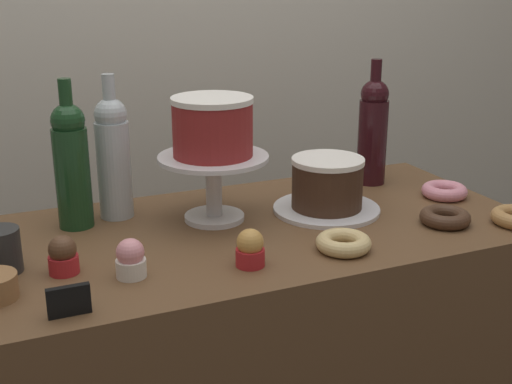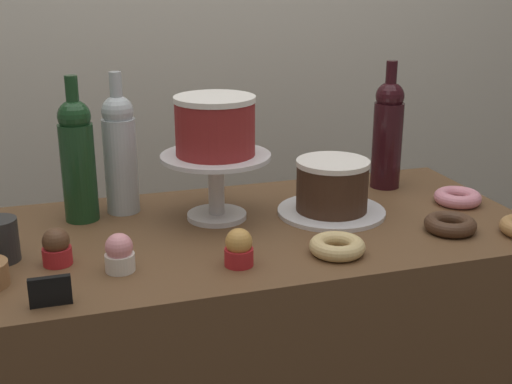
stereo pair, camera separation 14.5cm
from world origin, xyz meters
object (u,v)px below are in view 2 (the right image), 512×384
cupcake_caramel (239,248)px  cupcake_chocolate (57,247)px  chocolate_round_cake (332,185)px  wine_bottle_dark_red (388,132)px  cupcake_strawberry (119,254)px  wine_bottle_clear (120,152)px  wine_bottle_green (78,158)px  donut_pink (457,197)px  price_sign_chalkboard (50,291)px  white_layer_cake (215,126)px  cake_stand_pedestal (216,175)px  donut_chocolate (450,224)px  donut_glazed (337,246)px

cupcake_caramel → cupcake_chocolate: bearing=162.0°
chocolate_round_cake → wine_bottle_dark_red: wine_bottle_dark_red is taller
wine_bottle_dark_red → cupcake_strawberry: wine_bottle_dark_red is taller
chocolate_round_cake → wine_bottle_clear: 0.49m
wine_bottle_green → donut_pink: bearing=-10.3°
chocolate_round_cake → cupcake_caramel: bearing=-143.3°
donut_pink → price_sign_chalkboard: 0.98m
white_layer_cake → wine_bottle_green: 0.31m
wine_bottle_clear → wine_bottle_dark_red: 0.67m
cupcake_chocolate → price_sign_chalkboard: 0.17m
wine_bottle_green → donut_pink: size_ratio=2.91×
cake_stand_pedestal → wine_bottle_dark_red: (0.48, 0.10, 0.04)m
donut_pink → price_sign_chalkboard: size_ratio=1.60×
white_layer_cake → donut_chocolate: (0.46, -0.23, -0.20)m
white_layer_cake → donut_chocolate: bearing=-26.4°
white_layer_cake → cupcake_strawberry: size_ratio=2.40×
price_sign_chalkboard → donut_pink: bearing=14.6°
donut_chocolate → price_sign_chalkboard: (-0.83, -0.09, 0.01)m
wine_bottle_clear → wine_bottle_dark_red: size_ratio=1.00×
wine_bottle_dark_red → price_sign_chalkboard: bearing=-153.4°
donut_chocolate → price_sign_chalkboard: price_sign_chalkboard is taller
donut_glazed → price_sign_chalkboard: price_sign_chalkboard is taller
cupcake_chocolate → donut_pink: cupcake_chocolate is taller
cupcake_strawberry → price_sign_chalkboard: bearing=-140.6°
chocolate_round_cake → donut_glazed: chocolate_round_cake is taller
wine_bottle_dark_red → cupcake_caramel: 0.62m
cupcake_strawberry → donut_pink: size_ratio=0.66×
chocolate_round_cake → cupcake_chocolate: size_ratio=2.26×
white_layer_cake → wine_bottle_clear: wine_bottle_clear is taller
wine_bottle_green → cupcake_caramel: size_ratio=4.38×
cupcake_chocolate → price_sign_chalkboard: cupcake_chocolate is taller
cupcake_chocolate → donut_chocolate: bearing=-5.3°
chocolate_round_cake → donut_chocolate: chocolate_round_cake is taller
donut_chocolate → price_sign_chalkboard: size_ratio=1.60×
cake_stand_pedestal → chocolate_round_cake: cake_stand_pedestal is taller
white_layer_cake → cupcake_chocolate: 0.43m
wine_bottle_green → wine_bottle_dark_red: bearing=1.2°
white_layer_cake → wine_bottle_clear: 0.24m
white_layer_cake → donut_pink: white_layer_cake is taller
cake_stand_pedestal → donut_chocolate: 0.52m
cake_stand_pedestal → cupcake_chocolate: 0.39m
wine_bottle_green → price_sign_chalkboard: size_ratio=4.65×
wine_bottle_dark_red → chocolate_round_cake: bearing=-145.2°
wine_bottle_green → cupcake_chocolate: wine_bottle_green is taller
donut_pink → wine_bottle_clear: bearing=166.5°
cupcake_chocolate → donut_chocolate: cupcake_chocolate is taller
wine_bottle_green → price_sign_chalkboard: (-0.08, -0.41, -0.12)m
wine_bottle_clear → wine_bottle_green: size_ratio=1.00×
cake_stand_pedestal → wine_bottle_green: wine_bottle_green is taller
chocolate_round_cake → cake_stand_pedestal: bearing=169.0°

